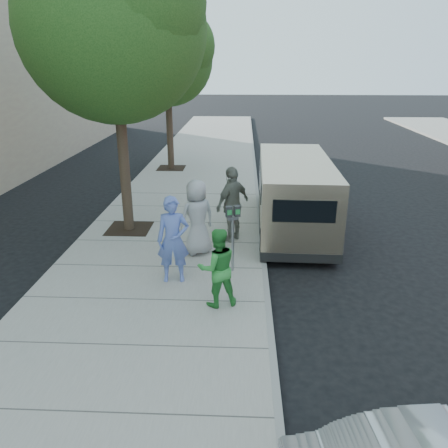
% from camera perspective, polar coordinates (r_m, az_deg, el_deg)
% --- Properties ---
extents(ground, '(120.00, 120.00, 0.00)m').
position_cam_1_polar(ground, '(10.21, -2.86, -6.41)').
color(ground, black).
rests_on(ground, ground).
extents(sidewalk, '(5.00, 60.00, 0.15)m').
position_cam_1_polar(sidewalk, '(10.31, -8.44, -5.87)').
color(sidewalk, gray).
rests_on(sidewalk, ground).
extents(curb_face, '(0.12, 60.00, 0.16)m').
position_cam_1_polar(curb_face, '(10.14, 5.30, -6.18)').
color(curb_face, gray).
rests_on(curb_face, ground).
extents(tree_near, '(4.62, 4.60, 7.53)m').
position_cam_1_polar(tree_near, '(11.94, -14.12, 24.39)').
color(tree_near, black).
rests_on(tree_near, sidewalk).
extents(tree_far, '(3.92, 3.80, 6.49)m').
position_cam_1_polar(tree_far, '(19.33, -7.37, 21.07)').
color(tree_far, black).
rests_on(tree_far, sidewalk).
extents(parking_meter, '(0.33, 0.20, 1.53)m').
position_cam_1_polar(parking_meter, '(9.55, 1.17, -0.06)').
color(parking_meter, gray).
rests_on(parking_meter, sidewalk).
extents(van, '(2.02, 5.66, 2.08)m').
position_cam_1_polar(van, '(12.55, 9.11, 3.95)').
color(van, tan).
rests_on(van, ground).
extents(person_officer, '(0.73, 0.52, 1.88)m').
position_cam_1_polar(person_officer, '(9.24, -6.66, -2.06)').
color(person_officer, '#5B71C3').
rests_on(person_officer, sidewalk).
extents(person_green_shirt, '(0.91, 0.80, 1.58)m').
position_cam_1_polar(person_green_shirt, '(8.31, -0.88, -5.71)').
color(person_green_shirt, green).
rests_on(person_green_shirt, sidewalk).
extents(person_gray_shirt, '(1.08, 0.99, 1.86)m').
position_cam_1_polar(person_gray_shirt, '(10.55, -3.55, 0.86)').
color(person_gray_shirt, '#A3A3A6').
rests_on(person_gray_shirt, sidewalk).
extents(person_striped_polo, '(1.12, 1.20, 1.98)m').
position_cam_1_polar(person_striped_polo, '(11.34, 1.12, 2.64)').
color(person_striped_polo, slate).
rests_on(person_striped_polo, sidewalk).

